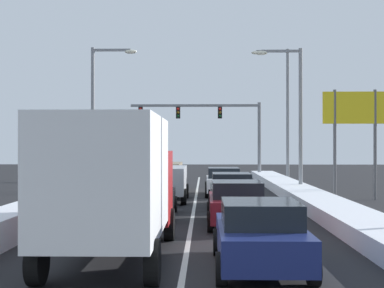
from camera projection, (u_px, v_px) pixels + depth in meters
name	position (u px, v px, depth m)	size (l,w,h in m)	color
ground_plane	(193.00, 217.00, 22.00)	(120.00, 120.00, 0.00)	black
lane_stripe_between_right_lane_and_center_lane	(194.00, 206.00, 26.20)	(0.14, 46.26, 0.01)	silver
snow_bank_right_shoulder	(312.00, 200.00, 26.09)	(1.83, 46.26, 0.55)	white
snow_bank_left_shoulder	(78.00, 196.00, 26.32)	(1.32, 46.26, 0.81)	white
sedan_navy_right_lane_nearest	(260.00, 235.00, 12.74)	(2.00, 4.50, 1.51)	navy
sedan_maroon_right_lane_second	(237.00, 203.00, 19.69)	(2.00, 4.50, 1.51)	maroon
sedan_gray_right_lane_third	(231.00, 190.00, 25.45)	(2.00, 4.50, 1.51)	slate
sedan_white_right_lane_fourth	(223.00, 181.00, 31.48)	(2.00, 4.50, 1.51)	silver
box_truck_center_lane_nearest	(114.00, 180.00, 13.68)	(2.53, 7.20, 3.36)	maroon
sedan_black_center_lane_second	(149.00, 197.00, 22.00)	(2.00, 4.50, 1.51)	black
suv_silver_center_lane_third	(165.00, 180.00, 28.26)	(2.16, 4.90, 1.67)	#B7BABF
suv_tan_center_lane_fourth	(164.00, 174.00, 34.59)	(2.16, 4.90, 1.67)	#937F60
traffic_light_gantry	(214.00, 121.00, 47.19)	(10.60, 0.47, 6.20)	slate
street_lamp_right_mid	(294.00, 107.00, 32.40)	(2.66, 0.36, 8.13)	gray
street_lamp_right_far	(283.00, 105.00, 40.80)	(2.66, 0.36, 9.48)	gray
street_lamp_left_mid	(99.00, 106.00, 33.69)	(2.66, 0.36, 8.39)	gray
roadside_sign_right	(355.00, 119.00, 28.98)	(3.20, 0.16, 5.50)	#59595B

